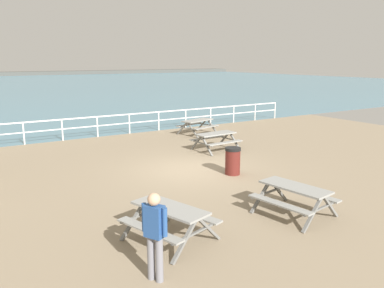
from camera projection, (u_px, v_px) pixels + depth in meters
The scene contains 9 objects.
ground_plane at pixel (191, 172), 14.22m from camera, with size 30.00×24.00×0.20m, color gray.
sea_band at pixel (4, 86), 57.94m from camera, with size 142.00×90.00×0.01m, color teal.
seaward_railing at pixel (114, 121), 20.47m from camera, with size 23.07×0.07×1.08m.
picnic_table_near_left at pixel (197, 123), 20.77m from camera, with size 2.13×1.92×0.80m.
picnic_table_near_right at pixel (170, 215), 8.54m from camera, with size 1.96×2.16×0.80m.
picnic_table_mid_centre at pixel (216, 137), 17.06m from camera, with size 1.88×1.63×0.80m.
picnic_table_far_left at pixel (295, 193), 9.94m from camera, with size 1.78×2.01×0.80m.
visitor at pixel (155, 231), 6.89m from camera, with size 0.35×0.48×1.66m.
litter_bin at pixel (233, 161), 13.52m from camera, with size 0.55×0.55×0.95m.
Camera 1 is at (-7.23, -11.62, 3.92)m, focal length 36.52 mm.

